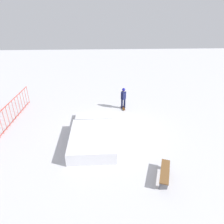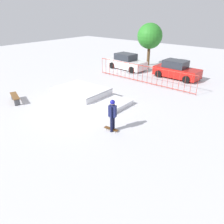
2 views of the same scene
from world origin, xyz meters
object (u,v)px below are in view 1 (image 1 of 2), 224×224
skate_ramp (93,135)px  park_bench (165,173)px  skater (123,97)px  skateboard (123,108)px

skate_ramp → park_bench: (-3.30, -3.46, 0.04)m
skater → park_bench: (-7.56, -1.19, -0.65)m
skate_ramp → skateboard: size_ratio=6.65×
skateboard → skater: bearing=173.4°
park_bench → skate_ramp: bearing=46.4°
skate_ramp → skateboard: bearing=-29.1°
skate_ramp → park_bench: size_ratio=3.31×
skater → skateboard: size_ratio=2.11×
skate_ramp → skateboard: (4.17, -2.27, -0.24)m
skate_ramp → park_bench: skate_ramp is taller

